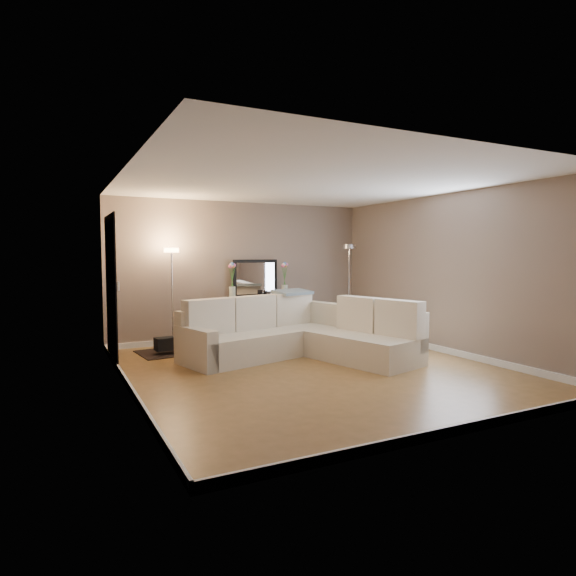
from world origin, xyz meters
name	(u,v)px	position (x,y,z in m)	size (l,w,h in m)	color
floor	(313,370)	(0.00, 0.00, -0.01)	(5.00, 5.50, 0.01)	olive
ceiling	(314,182)	(0.00, 0.00, 2.60)	(5.00, 5.50, 0.01)	white
wall_back	(242,271)	(0.00, 2.76, 1.30)	(5.00, 0.02, 2.60)	gray
wall_front	(469,291)	(0.00, -2.76, 1.30)	(5.00, 0.02, 2.60)	gray
wall_left	(125,282)	(-2.51, 0.00, 1.30)	(0.02, 5.50, 2.60)	gray
wall_right	(448,274)	(2.51, 0.00, 1.30)	(0.02, 5.50, 2.60)	gray
baseboard_back	(243,336)	(0.00, 2.73, 0.05)	(5.00, 0.03, 0.10)	white
baseboard_front	(463,429)	(0.00, -2.73, 0.05)	(5.00, 0.03, 0.10)	white
baseboard_left	(130,388)	(-2.48, 0.00, 0.05)	(0.03, 5.50, 0.10)	white
baseboard_right	(445,350)	(2.48, 0.00, 0.05)	(0.03, 5.50, 0.10)	white
doorway	(111,289)	(-2.48, 1.70, 1.10)	(0.02, 1.20, 2.20)	black
switch_plate	(118,286)	(-2.48, 0.85, 1.20)	(0.02, 0.08, 0.12)	white
sectional_sofa	(298,335)	(0.19, 0.83, 0.35)	(3.26, 2.73, 0.95)	beige
throw_blanket	(293,292)	(0.49, 1.60, 0.96)	(0.68, 0.39, 0.05)	gray
console_table	(255,317)	(0.16, 2.48, 0.45)	(1.30, 0.41, 0.79)	black
leaning_mirror	(255,278)	(0.23, 2.65, 1.16)	(0.91, 0.09, 0.71)	black
table_decor	(260,297)	(0.23, 2.45, 0.83)	(0.55, 0.13, 0.13)	orange
flower_vase_left	(232,284)	(-0.31, 2.46, 1.08)	(0.15, 0.12, 0.68)	silver
flower_vase_right	(285,282)	(0.78, 2.51, 1.08)	(0.15, 0.12, 0.68)	silver
floor_lamp_lit	(172,278)	(-1.42, 2.41, 1.22)	(0.27, 0.27, 1.73)	silver
floor_lamp_unlit	(349,271)	(2.11, 2.27, 1.28)	(0.26, 0.26, 1.81)	silver
charcoal_rug	(174,352)	(-1.47, 2.07, 0.01)	(1.13, 0.85, 0.02)	black
black_bag	(165,344)	(-1.64, 1.96, 0.17)	(0.32, 0.23, 0.21)	black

